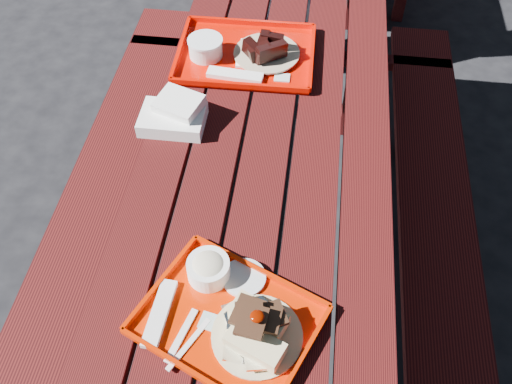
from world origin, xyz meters
TOP-DOWN VIEW (x-y plane):
  - ground at (0.00, 0.00)m, footprint 60.00×60.00m
  - picnic_table_near at (-0.00, 0.00)m, footprint 1.41×2.40m
  - near_tray at (-0.01, -0.48)m, footprint 0.48×0.44m
  - far_tray at (-0.13, 0.49)m, footprint 0.47×0.37m
  - white_cloth at (-0.29, 0.15)m, footprint 0.20×0.17m

SIDE VIEW (x-z plane):
  - ground at x=0.00m, z-range 0.00..0.00m
  - picnic_table_near at x=0.00m, z-range 0.19..0.94m
  - far_tray at x=-0.13m, z-range 0.73..0.81m
  - near_tray at x=-0.01m, z-range 0.72..0.84m
  - white_cloth at x=-0.29m, z-range 0.74..0.82m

